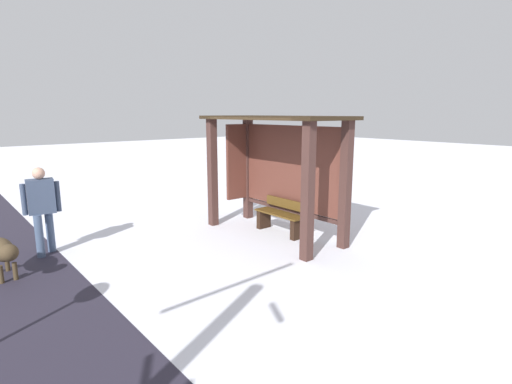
% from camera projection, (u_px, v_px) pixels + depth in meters
% --- Properties ---
extents(ground_plane, '(60.00, 60.00, 0.00)m').
position_uv_depth(ground_plane, '(272.00, 235.00, 8.60)').
color(ground_plane, white).
extents(bus_shelter, '(3.35, 1.43, 2.52)m').
position_uv_depth(bus_shelter, '(277.00, 156.00, 8.48)').
color(bus_shelter, '#402823').
rests_on(bus_shelter, ground).
extents(bench_left_inside, '(1.28, 0.39, 0.74)m').
position_uv_depth(bench_left_inside, '(281.00, 218.00, 8.69)').
color(bench_left_inside, '#523A16').
rests_on(bench_left_inside, ground).
extents(person_walking, '(0.37, 0.64, 1.63)m').
position_uv_depth(person_walking, '(42.00, 204.00, 7.25)').
color(person_walking, '#3A4760').
rests_on(person_walking, ground).
extents(dog, '(1.16, 0.37, 0.66)m').
position_uv_depth(dog, '(3.00, 251.00, 6.26)').
color(dog, '#453723').
rests_on(dog, ground).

